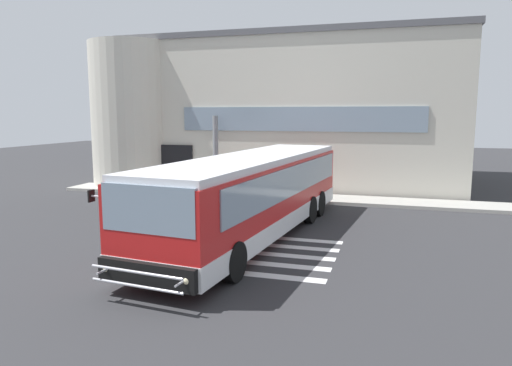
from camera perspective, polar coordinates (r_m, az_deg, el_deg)
name	(u,v)px	position (r m, az deg, el deg)	size (l,w,h in m)	color
ground_plane	(241,219)	(18.29, -1.89, -4.39)	(80.00, 90.00, 0.02)	#2B2B2D
bay_paint_stripes	(260,253)	(13.84, 0.51, -8.55)	(4.40, 3.96, 0.01)	silver
terminal_building	(289,113)	(29.18, 4.04, 8.51)	(19.97, 13.80, 8.24)	beige
boarding_curb	(272,196)	(22.79, 1.91, -1.63)	(22.17, 2.00, 0.15)	#9E9B93
entry_support_column	(216,153)	(24.07, -4.94, 3.64)	(0.28, 0.28, 3.81)	slate
bus_main_foreground	(253,197)	(15.35, -0.34, -1.74)	(4.18, 12.44, 2.70)	red
passenger_near_column	(227,174)	(23.38, -3.58, 1.10)	(0.59, 0.23, 1.68)	#2D2D33
passenger_by_doorway	(244,176)	(22.66, -1.48, 0.89)	(0.57, 0.31, 1.68)	#1E2338
passenger_at_curb_edge	(259,176)	(22.51, 0.35, 0.84)	(0.38, 0.52, 1.68)	#1E2338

